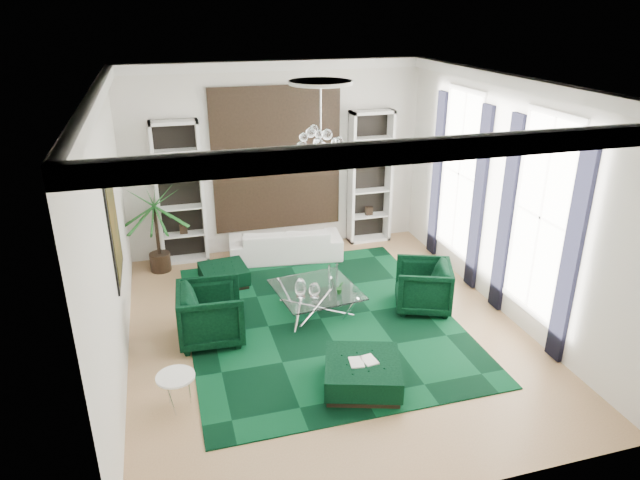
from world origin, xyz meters
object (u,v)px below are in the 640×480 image
object	(u,v)px
side_table	(177,392)
palm	(155,219)
armchair_right	(423,286)
ottoman_side	(224,276)
sofa	(285,243)
armchair_left	(211,314)
coffee_table	(316,301)
ottoman_front	(362,374)

from	to	relation	value
side_table	palm	size ratio (longest dim) A/B	0.23
armchair_right	ottoman_side	distance (m)	3.59
side_table	palm	xyz separation A→B (m)	(-0.10, 4.25, 0.83)
sofa	side_table	distance (m)	4.77
armchair_left	side_table	distance (m)	1.63
armchair_left	palm	bearing A→B (deg)	17.63
armchair_left	side_table	size ratio (longest dim) A/B	2.01
armchair_left	coffee_table	world-z (taller)	armchair_left
armchair_left	armchair_right	distance (m)	3.50
armchair_right	ottoman_front	size ratio (longest dim) A/B	0.91
sofa	ottoman_side	distance (m)	1.60
ottoman_front	side_table	distance (m)	2.41
armchair_right	coffee_table	xyz separation A→B (m)	(-1.75, 0.35, -0.19)
armchair_right	ottoman_front	distance (m)	2.45
armchair_right	side_table	size ratio (longest dim) A/B	1.86
side_table	palm	world-z (taller)	palm
armchair_right	coffee_table	size ratio (longest dim) A/B	0.71
ottoman_side	side_table	distance (m)	3.45
coffee_table	ottoman_front	size ratio (longest dim) A/B	1.29
armchair_right	sofa	bearing A→B (deg)	-124.86
armchair_left	palm	world-z (taller)	palm
armchair_left	armchair_right	xyz separation A→B (m)	(3.50, 0.00, -0.03)
coffee_table	ottoman_front	bearing A→B (deg)	-88.64
sofa	ottoman_front	xyz separation A→B (m)	(0.05, -4.40, -0.13)
ottoman_front	palm	world-z (taller)	palm
sofa	ottoman_front	distance (m)	4.40
ottoman_side	palm	size ratio (longest dim) A/B	0.38
side_table	armchair_right	bearing A→B (deg)	20.10
sofa	ottoman_side	size ratio (longest dim) A/B	2.76
ottoman_side	palm	xyz separation A→B (m)	(-1.10, 0.95, 0.89)
armchair_right	palm	world-z (taller)	palm
sofa	coffee_table	world-z (taller)	sofa
sofa	armchair_right	bearing A→B (deg)	130.59
armchair_right	coffee_table	distance (m)	1.79
palm	sofa	bearing A→B (deg)	-2.34
armchair_right	palm	bearing A→B (deg)	-101.51
ottoman_side	palm	world-z (taller)	palm
armchair_right	ottoman_side	xyz separation A→B (m)	(-3.10, 1.80, -0.23)
sofa	palm	size ratio (longest dim) A/B	1.04
armchair_left	ottoman_side	world-z (taller)	armchair_left
armchair_left	ottoman_side	size ratio (longest dim) A/B	1.22
sofa	palm	bearing A→B (deg)	4.81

